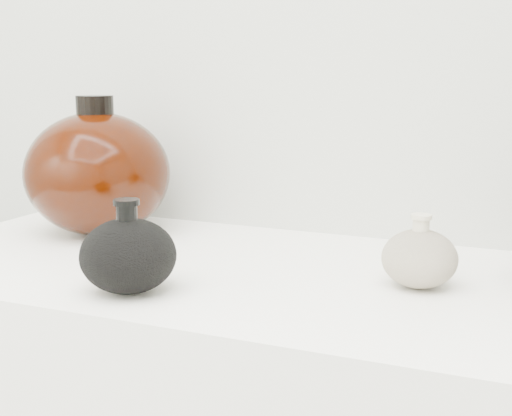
% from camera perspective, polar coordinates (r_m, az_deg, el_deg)
% --- Properties ---
extents(black_gourd_vase, '(0.15, 0.15, 0.12)m').
position_cam_1_polar(black_gourd_vase, '(0.90, -10.19, -3.71)').
color(black_gourd_vase, black).
rests_on(black_gourd_vase, display_counter).
extents(cream_gourd_vase, '(0.10, 0.10, 0.10)m').
position_cam_1_polar(cream_gourd_vase, '(0.94, 12.95, -3.91)').
color(cream_gourd_vase, beige).
rests_on(cream_gourd_vase, display_counter).
extents(left_round_pot, '(0.31, 0.31, 0.23)m').
position_cam_1_polar(left_round_pot, '(1.23, -12.55, 2.76)').
color(left_round_pot, black).
rests_on(left_round_pot, display_counter).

